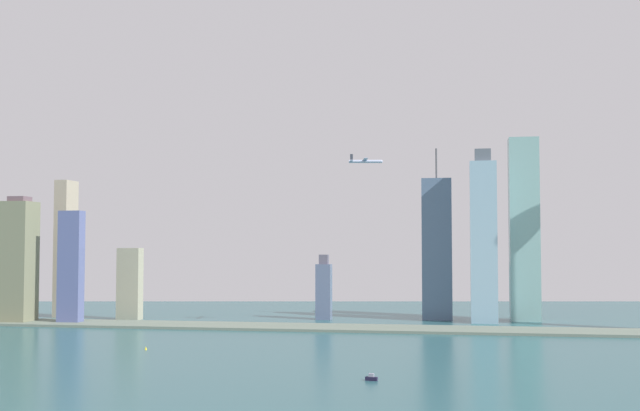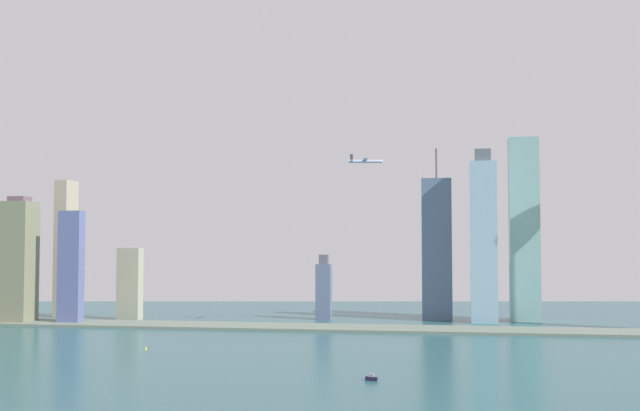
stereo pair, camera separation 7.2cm
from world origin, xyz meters
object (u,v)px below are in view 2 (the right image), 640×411
skyscraper_6 (66,248)px  channel_buoy_0 (146,348)px  skyscraper_4 (437,249)px  boat_4 (371,378)px  skyscraper_2 (484,239)px  skyscraper_0 (18,261)px  skyscraper_7 (524,229)px  skyscraper_5 (130,284)px  airplane (365,161)px  skyscraper_3 (324,290)px  skyscraper_1 (71,267)px

skyscraper_6 → channel_buoy_0: size_ratio=59.11×
skyscraper_4 → boat_4: 355.01m
skyscraper_2 → skyscraper_0: bearing=-169.6°
skyscraper_2 → skyscraper_4: (-42.35, 22.33, -8.45)m
boat_4 → channel_buoy_0: bearing=-21.1°
skyscraper_7 → channel_buoy_0: size_ratio=75.10×
skyscraper_0 → boat_4: skyscraper_0 is taller
skyscraper_5 → skyscraper_4: bearing=9.4°
skyscraper_5 → skyscraper_7: size_ratio=0.40×
skyscraper_0 → skyscraper_4: bearing=14.8°
skyscraper_2 → airplane: (-100.52, -56.31, 66.91)m
skyscraper_2 → skyscraper_6: bearing=-179.2°
skyscraper_2 → skyscraper_7: (37.83, 27.01, 9.85)m
skyscraper_5 → channel_buoy_0: 230.28m
skyscraper_6 → airplane: (302.33, -50.98, 75.11)m
skyscraper_5 → skyscraper_6: (-75.81, 19.57, 33.12)m
skyscraper_6 → airplane: size_ratio=4.33×
skyscraper_0 → channel_buoy_0: size_ratio=50.26×
skyscraper_2 → skyscraper_3: size_ratio=2.57×
skyscraper_0 → skyscraper_1: 50.09m
skyscraper_1 → skyscraper_3: skyscraper_1 is taller
skyscraper_2 → boat_4: size_ratio=24.40×
channel_buoy_0 → skyscraper_3: bearing=71.7°
skyscraper_0 → skyscraper_2: (411.34, 75.42, 19.64)m
skyscraper_2 → skyscraper_6: (-402.85, -5.33, -8.20)m
skyscraper_2 → boat_4: (-66.56, -325.82, -73.55)m
skyscraper_4 → skyscraper_5: size_ratio=2.40×
skyscraper_7 → channel_buoy_0: skyscraper_7 is taller
skyscraper_0 → skyscraper_1: (49.80, 1.58, -5.14)m
skyscraper_3 → channel_buoy_0: size_ratio=27.01×
channel_buoy_0 → airplane: bearing=53.9°
skyscraper_7 → skyscraper_1: bearing=-165.8°
boat_4 → channel_buoy_0: size_ratio=2.85×
skyscraper_6 → skyscraper_3: bearing=3.3°
skyscraper_2 → channel_buoy_0: 331.21m
skyscraper_4 → skyscraper_6: 361.55m
skyscraper_3 → skyscraper_5: size_ratio=0.91×
skyscraper_6 → skyscraper_0: bearing=-96.9°
skyscraper_5 → skyscraper_6: skyscraper_6 is taller
skyscraper_7 → airplane: (-138.34, -83.33, 57.06)m
skyscraper_0 → skyscraper_3: skyscraper_0 is taller
skyscraper_3 → skyscraper_5: bearing=-169.1°
skyscraper_4 → skyscraper_1: bearing=-163.2°
skyscraper_5 → boat_4: (260.47, -300.92, -32.23)m
skyscraper_1 → skyscraper_6: bearing=121.1°
skyscraper_3 → skyscraper_6: skyscraper_6 is taller
skyscraper_3 → skyscraper_6: 258.31m
skyscraper_1 → skyscraper_2: size_ratio=0.64×
skyscraper_6 → airplane: airplane is taller
airplane → skyscraper_3: bearing=115.7°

